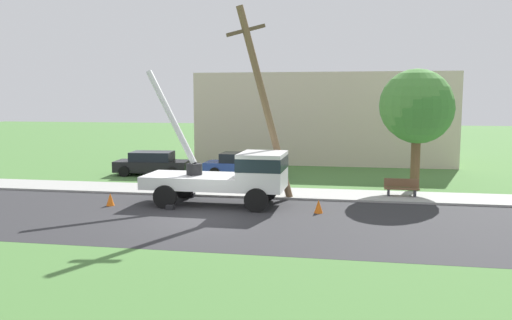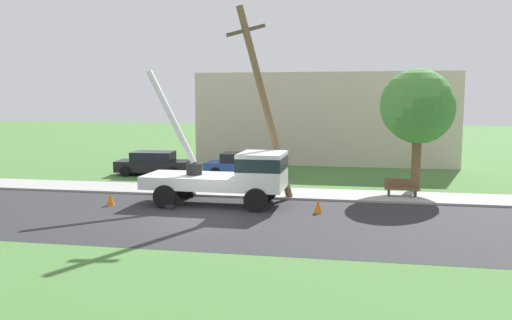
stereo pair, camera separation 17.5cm
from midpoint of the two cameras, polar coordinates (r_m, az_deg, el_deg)
ground_plane at (r=32.38m, az=-0.35°, el=-1.56°), size 120.00×120.00×0.00m
road_asphalt at (r=20.90m, az=-6.47°, el=-6.28°), size 80.00×8.72×0.01m
sidewalk_strip at (r=26.30m, az=-2.88°, el=-3.42°), size 80.00×2.72×0.10m
utility_truck at (r=23.07m, az=-2.67°, el=-1.45°), size 6.76×3.20×5.98m
leaning_utility_pole at (r=23.84m, az=0.74°, el=6.26°), size 2.91×1.74×8.75m
traffic_cone_ahead at (r=21.79m, az=6.55°, el=-5.00°), size 0.36×0.36×0.56m
traffic_cone_behind at (r=23.96m, az=-15.68°, el=-4.12°), size 0.36×0.36×0.56m
parked_sedan_black at (r=32.68m, az=-11.31°, el=-0.35°), size 4.54×2.27×1.42m
parked_sedan_blue at (r=31.32m, az=-1.64°, el=-0.53°), size 4.44×2.08×1.42m
park_bench at (r=25.72m, az=15.27°, el=-2.95°), size 1.60×0.45×0.90m
roadside_tree_near at (r=27.83m, az=16.97°, el=5.30°), size 3.54×3.54×5.92m
roadside_tree_far at (r=27.92m, az=16.76°, el=5.64°), size 3.68×3.68×6.15m
lowrise_building_backdrop at (r=39.05m, az=7.24°, el=4.55°), size 18.00×6.00×6.40m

